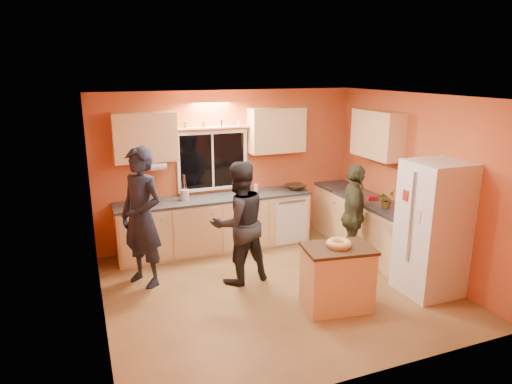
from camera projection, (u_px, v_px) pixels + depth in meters
name	position (u px, v px, depth m)	size (l,w,h in m)	color
ground	(276.00, 289.00, 6.29)	(4.50, 4.50, 0.00)	brown
room_shell	(273.00, 168.00, 6.27)	(4.54, 4.04, 2.61)	#D06535
back_counter	(236.00, 221.00, 7.70)	(4.23, 0.62, 0.90)	#E3B977
right_counter	(375.00, 229.00, 7.30)	(0.62, 1.84, 0.90)	#E3B977
refrigerator	(433.00, 229.00, 6.00)	(0.72, 0.70, 1.80)	silver
island	(337.00, 277.00, 5.70)	(0.92, 0.69, 0.82)	#E3B977
bundt_pastry	(339.00, 244.00, 5.58)	(0.31, 0.31, 0.09)	tan
person_left	(142.00, 218.00, 6.21)	(0.71, 0.46, 1.94)	black
person_center	(239.00, 223.00, 6.31)	(0.84, 0.66, 1.74)	black
person_right	(354.00, 216.00, 6.86)	(0.92, 0.38, 1.58)	#2E311F
mixing_bowl	(296.00, 187.00, 7.92)	(0.35, 0.35, 0.09)	black
utensil_crock	(185.00, 195.00, 7.27)	(0.14, 0.14, 0.17)	beige
potted_plant	(386.00, 199.00, 6.85)	(0.24, 0.21, 0.27)	gray
red_box	(372.00, 198.00, 7.28)	(0.16, 0.12, 0.07)	maroon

